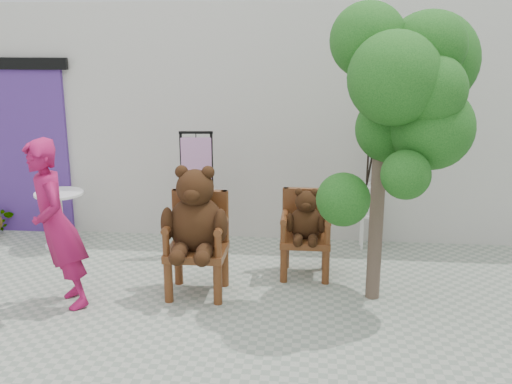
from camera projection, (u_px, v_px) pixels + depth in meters
ground_plane at (217, 331)px, 5.46m from camera, size 60.00×60.00×0.00m
back_wall at (253, 119)px, 8.05m from camera, size 9.00×1.00×3.00m
doorway at (24, 147)px, 7.93m from camera, size 1.40×0.11×2.33m
chair_big at (196, 224)px, 6.05m from camera, size 0.67×0.72×1.36m
chair_small at (306, 224)px, 6.58m from camera, size 0.54×0.54×1.01m
person at (56, 225)px, 5.74m from camera, size 0.68×0.73×1.69m
cafe_table at (61, 213)px, 7.52m from camera, size 0.60×0.60×0.70m
display_stand at (198, 208)px, 7.23m from camera, size 0.48×0.39×1.51m
stool_bucket at (370, 199)px, 7.40m from camera, size 0.32×0.32×1.45m
tree at (410, 87)px, 5.53m from camera, size 1.56×1.64×2.92m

